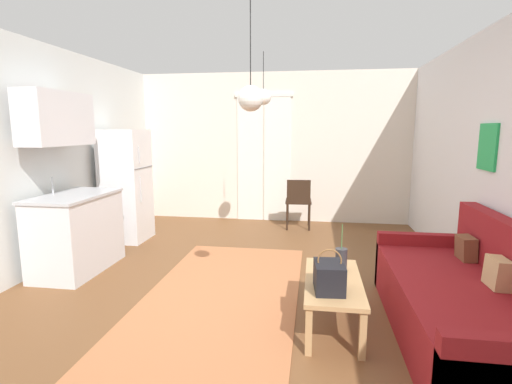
% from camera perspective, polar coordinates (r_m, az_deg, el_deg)
% --- Properties ---
extents(ground_plane, '(5.32, 7.62, 0.10)m').
position_cam_1_polar(ground_plane, '(3.74, -3.70, -17.37)').
color(ground_plane, brown).
extents(wall_back, '(4.92, 0.13, 2.61)m').
position_cam_1_polar(wall_back, '(6.87, 2.52, 6.53)').
color(wall_back, silver).
rests_on(wall_back, ground_plane).
extents(area_rug, '(1.49, 3.01, 0.01)m').
position_cam_1_polar(area_rug, '(3.97, -5.00, -14.90)').
color(area_rug, '#B26B42').
rests_on(area_rug, ground_plane).
extents(couch, '(0.94, 2.11, 0.91)m').
position_cam_1_polar(couch, '(3.49, 29.41, -14.50)').
color(couch, maroon).
rests_on(couch, ground_plane).
extents(coffee_table, '(0.46, 1.03, 0.40)m').
position_cam_1_polar(coffee_table, '(3.34, 11.39, -13.46)').
color(coffee_table, tan).
rests_on(coffee_table, ground_plane).
extents(bamboo_vase, '(0.10, 0.10, 0.41)m').
position_cam_1_polar(bamboo_vase, '(3.50, 12.54, -9.72)').
color(bamboo_vase, '#2D2D33').
rests_on(bamboo_vase, coffee_table).
extents(handbag, '(0.24, 0.31, 0.33)m').
position_cam_1_polar(handbag, '(3.05, 10.82, -12.24)').
color(handbag, black).
rests_on(handbag, coffee_table).
extents(refrigerator, '(0.60, 0.61, 1.63)m').
position_cam_1_polar(refrigerator, '(5.93, -18.75, 0.90)').
color(refrigerator, white).
rests_on(refrigerator, ground_plane).
extents(kitchen_counter, '(0.62, 1.09, 2.04)m').
position_cam_1_polar(kitchen_counter, '(4.86, -25.67, -1.88)').
color(kitchen_counter, silver).
rests_on(kitchen_counter, ground_plane).
extents(accent_chair, '(0.44, 0.42, 0.83)m').
position_cam_1_polar(accent_chair, '(6.33, 6.34, -1.19)').
color(accent_chair, black).
rests_on(accent_chair, ground_plane).
extents(pendant_lamp_near, '(0.20, 0.20, 0.85)m').
position_cam_1_polar(pendant_lamp_near, '(3.06, -0.81, 13.77)').
color(pendant_lamp_near, black).
extents(pendant_lamp_far, '(0.21, 0.21, 0.67)m').
position_cam_1_polar(pendant_lamp_far, '(5.13, 1.10, 13.96)').
color(pendant_lamp_far, black).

